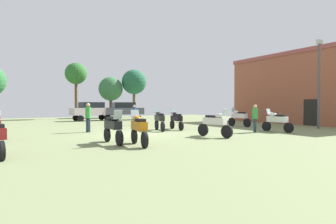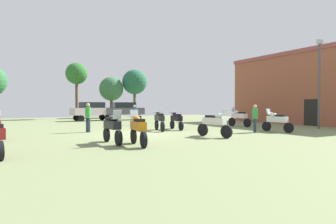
{
  "view_description": "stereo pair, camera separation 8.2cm",
  "coord_description": "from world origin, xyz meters",
  "px_view_note": "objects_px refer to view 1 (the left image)",
  "views": [
    {
      "loc": [
        -6.72,
        -15.34,
        1.72
      ],
      "look_at": [
        3.37,
        2.33,
        1.22
      ],
      "focal_mm": 30.41,
      "sensor_mm": 36.0,
      "label": 1
    },
    {
      "loc": [
        -6.65,
        -15.38,
        1.72
      ],
      "look_at": [
        3.37,
        2.33,
        1.22
      ],
      "focal_mm": 30.41,
      "sensor_mm": 36.0,
      "label": 2
    }
  ],
  "objects_px": {
    "brick_building": "(313,88)",
    "person_2": "(134,113)",
    "tree_2": "(111,89)",
    "motorcycle_3": "(239,117)",
    "tree_1": "(76,74)",
    "tree_4": "(134,82)",
    "lamp_post": "(319,79)",
    "motorcycle_4": "(139,128)",
    "car_1": "(124,110)",
    "car_3": "(92,110)",
    "person_1": "(88,115)",
    "person_3": "(255,116)",
    "motorcycle_8": "(176,119)",
    "motorcycle_6": "(159,120)",
    "motorcycle_10": "(277,121)",
    "motorcycle_9": "(215,123)",
    "motorcycle_1": "(113,127)"
  },
  "relations": [
    {
      "from": "motorcycle_4",
      "to": "tree_2",
      "type": "relative_size",
      "value": 0.39
    },
    {
      "from": "person_3",
      "to": "lamp_post",
      "type": "bearing_deg",
      "value": -61.08
    },
    {
      "from": "motorcycle_1",
      "to": "motorcycle_8",
      "type": "distance_m",
      "value": 7.8
    },
    {
      "from": "motorcycle_4",
      "to": "motorcycle_8",
      "type": "height_order",
      "value": "motorcycle_4"
    },
    {
      "from": "tree_1",
      "to": "tree_2",
      "type": "relative_size",
      "value": 1.26
    },
    {
      "from": "motorcycle_1",
      "to": "tree_1",
      "type": "relative_size",
      "value": 0.32
    },
    {
      "from": "tree_1",
      "to": "tree_4",
      "type": "bearing_deg",
      "value": 0.22
    },
    {
      "from": "brick_building",
      "to": "tree_2",
      "type": "relative_size",
      "value": 2.67
    },
    {
      "from": "car_1",
      "to": "tree_2",
      "type": "relative_size",
      "value": 0.82
    },
    {
      "from": "motorcycle_8",
      "to": "car_1",
      "type": "xyz_separation_m",
      "value": [
        1.41,
        13.73,
        0.46
      ]
    },
    {
      "from": "motorcycle_8",
      "to": "tree_4",
      "type": "relative_size",
      "value": 0.32
    },
    {
      "from": "motorcycle_8",
      "to": "car_1",
      "type": "relative_size",
      "value": 0.47
    },
    {
      "from": "car_1",
      "to": "lamp_post",
      "type": "distance_m",
      "value": 19.91
    },
    {
      "from": "car_3",
      "to": "person_1",
      "type": "height_order",
      "value": "car_3"
    },
    {
      "from": "motorcycle_10",
      "to": "person_2",
      "type": "height_order",
      "value": "person_2"
    },
    {
      "from": "motorcycle_3",
      "to": "person_2",
      "type": "bearing_deg",
      "value": 138.46
    },
    {
      "from": "motorcycle_6",
      "to": "lamp_post",
      "type": "bearing_deg",
      "value": -8.73
    },
    {
      "from": "motorcycle_4",
      "to": "car_1",
      "type": "distance_m",
      "value": 20.73
    },
    {
      "from": "car_3",
      "to": "lamp_post",
      "type": "bearing_deg",
      "value": -155.54
    },
    {
      "from": "motorcycle_9",
      "to": "tree_2",
      "type": "xyz_separation_m",
      "value": [
        2.65,
        25.22,
        3.1
      ]
    },
    {
      "from": "lamp_post",
      "to": "motorcycle_6",
      "type": "bearing_deg",
      "value": 158.44
    },
    {
      "from": "brick_building",
      "to": "motorcycle_6",
      "type": "xyz_separation_m",
      "value": [
        -15.94,
        0.27,
        -2.5
      ]
    },
    {
      "from": "tree_4",
      "to": "lamp_post",
      "type": "xyz_separation_m",
      "value": [
        4.15,
        -23.85,
        -1.26
      ]
    },
    {
      "from": "motorcycle_10",
      "to": "person_3",
      "type": "height_order",
      "value": "person_3"
    },
    {
      "from": "car_3",
      "to": "tree_4",
      "type": "relative_size",
      "value": 0.69
    },
    {
      "from": "brick_building",
      "to": "motorcycle_10",
      "type": "relative_size",
      "value": 6.78
    },
    {
      "from": "car_1",
      "to": "tree_2",
      "type": "distance_m",
      "value": 7.14
    },
    {
      "from": "person_1",
      "to": "brick_building",
      "type": "bearing_deg",
      "value": 48.09
    },
    {
      "from": "tree_4",
      "to": "lamp_post",
      "type": "height_order",
      "value": "tree_4"
    },
    {
      "from": "motorcycle_3",
      "to": "person_3",
      "type": "relative_size",
      "value": 1.33
    },
    {
      "from": "motorcycle_1",
      "to": "person_2",
      "type": "relative_size",
      "value": 1.29
    },
    {
      "from": "motorcycle_3",
      "to": "person_3",
      "type": "xyz_separation_m",
      "value": [
        -2.46,
        -3.98,
        0.26
      ]
    },
    {
      "from": "person_3",
      "to": "motorcycle_3",
      "type": "bearing_deg",
      "value": 0.48
    },
    {
      "from": "person_1",
      "to": "motorcycle_1",
      "type": "bearing_deg",
      "value": -41.2
    },
    {
      "from": "brick_building",
      "to": "person_2",
      "type": "bearing_deg",
      "value": 160.07
    },
    {
      "from": "car_3",
      "to": "person_2",
      "type": "xyz_separation_m",
      "value": [
        1.24,
        -8.8,
        -0.17
      ]
    },
    {
      "from": "person_3",
      "to": "tree_1",
      "type": "distance_m",
      "value": 24.62
    },
    {
      "from": "motorcycle_8",
      "to": "tree_4",
      "type": "xyz_separation_m",
      "value": [
        5.07,
        19.42,
        4.11
      ]
    },
    {
      "from": "tree_2",
      "to": "lamp_post",
      "type": "height_order",
      "value": "lamp_post"
    },
    {
      "from": "brick_building",
      "to": "car_3",
      "type": "relative_size",
      "value": 3.25
    },
    {
      "from": "motorcycle_4",
      "to": "motorcycle_3",
      "type": "bearing_deg",
      "value": 34.33
    },
    {
      "from": "motorcycle_8",
      "to": "motorcycle_10",
      "type": "height_order",
      "value": "motorcycle_10"
    },
    {
      "from": "car_3",
      "to": "tree_2",
      "type": "bearing_deg",
      "value": -41.17
    },
    {
      "from": "brick_building",
      "to": "motorcycle_1",
      "type": "height_order",
      "value": "brick_building"
    },
    {
      "from": "tree_4",
      "to": "person_1",
      "type": "bearing_deg",
      "value": -120.58
    },
    {
      "from": "motorcycle_6",
      "to": "motorcycle_9",
      "type": "bearing_deg",
      "value": -66.91
    },
    {
      "from": "motorcycle_1",
      "to": "lamp_post",
      "type": "xyz_separation_m",
      "value": [
        15.38,
        0.35,
        2.83
      ]
    },
    {
      "from": "person_2",
      "to": "tree_1",
      "type": "bearing_deg",
      "value": -73.86
    },
    {
      "from": "motorcycle_3",
      "to": "motorcycle_10",
      "type": "bearing_deg",
      "value": -107.38
    },
    {
      "from": "motorcycle_9",
      "to": "motorcycle_3",
      "type": "bearing_deg",
      "value": -156.27
    }
  ]
}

